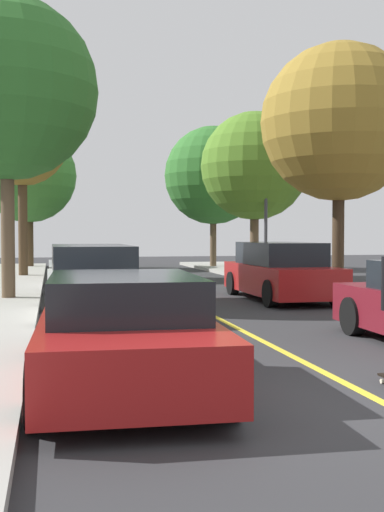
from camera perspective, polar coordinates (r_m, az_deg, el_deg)
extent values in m
plane|color=#2D2D30|center=(6.96, 16.30, -12.26)|extent=(80.00, 80.00, 0.00)
cube|color=gold|center=(10.57, 5.73, -7.25)|extent=(0.12, 39.20, 0.01)
cube|color=maroon|center=(7.10, -6.05, -7.85)|extent=(1.96, 4.09, 0.62)
cube|color=black|center=(7.12, -6.12, -3.49)|extent=(1.68, 2.36, 0.45)
cylinder|color=black|center=(5.99, 3.12, -11.39)|extent=(0.24, 0.65, 0.64)
cylinder|color=black|center=(5.84, -13.53, -11.78)|extent=(0.24, 0.65, 0.64)
cylinder|color=black|center=(8.51, -0.99, -7.35)|extent=(0.24, 0.65, 0.64)
cylinder|color=black|center=(8.42, -12.48, -7.51)|extent=(0.24, 0.65, 0.64)
cube|color=white|center=(12.78, -8.93, -3.24)|extent=(1.74, 4.60, 0.71)
cube|color=black|center=(12.96, -9.01, -0.31)|extent=(1.52, 3.12, 0.58)
cylinder|color=black|center=(11.31, -4.34, -5.01)|extent=(0.22, 0.64, 0.64)
cylinder|color=black|center=(11.19, -12.45, -5.13)|extent=(0.22, 0.64, 0.64)
cylinder|color=black|center=(14.46, -6.20, -3.47)|extent=(0.22, 0.64, 0.64)
cylinder|color=black|center=(14.36, -12.53, -3.55)|extent=(0.22, 0.64, 0.64)
cube|color=#B7B7BC|center=(19.77, -10.18, -1.50)|extent=(1.73, 4.57, 0.63)
cube|color=black|center=(19.89, -10.21, 0.17)|extent=(1.52, 2.61, 0.52)
cylinder|color=black|center=(18.26, -7.46, -2.33)|extent=(0.22, 0.64, 0.64)
cylinder|color=black|center=(18.18, -12.46, -2.38)|extent=(0.22, 0.64, 0.64)
cylinder|color=black|center=(21.40, -8.23, -1.69)|extent=(0.22, 0.64, 0.64)
cylinder|color=black|center=(21.33, -12.49, -1.73)|extent=(0.22, 0.64, 0.64)
cylinder|color=black|center=(11.07, 14.20, -5.22)|extent=(0.23, 0.64, 0.64)
cube|color=maroon|center=(16.54, 7.92, -2.02)|extent=(1.77, 4.50, 0.72)
cube|color=black|center=(16.58, 7.83, 0.22)|extent=(1.56, 2.77, 0.57)
cylinder|color=black|center=(17.76, 3.67, -2.44)|extent=(0.22, 0.64, 0.64)
cylinder|color=black|center=(18.29, 8.63, -2.33)|extent=(0.22, 0.64, 0.64)
cylinder|color=black|center=(14.82, 7.03, -3.34)|extent=(0.22, 0.64, 0.64)
cylinder|color=black|center=(15.45, 12.79, -3.16)|extent=(0.22, 0.64, 0.64)
cylinder|color=brown|center=(16.20, -16.12, 3.31)|extent=(0.33, 0.33, 3.89)
sphere|color=#2D6B28|center=(16.57, -16.23, 14.15)|extent=(4.42, 4.42, 4.42)
cylinder|color=#4C3823|center=(24.66, -14.86, 2.88)|extent=(0.34, 0.34, 3.90)
sphere|color=olive|center=(24.89, -14.93, 9.98)|extent=(3.40, 3.40, 3.40)
cylinder|color=#4C3823|center=(31.32, -14.34, 1.71)|extent=(0.40, 0.40, 2.83)
sphere|color=#3D7F33|center=(31.44, -14.38, 7.00)|extent=(4.49, 4.49, 4.49)
cylinder|color=#3D2D1E|center=(17.63, 12.92, 2.30)|extent=(0.32, 0.32, 3.32)
sphere|color=olive|center=(17.88, 12.99, 11.54)|extent=(4.20, 4.20, 4.20)
cylinder|color=brown|center=(24.40, 5.58, 2.08)|extent=(0.33, 0.33, 3.17)
sphere|color=#4C7A23|center=(24.53, 5.61, 8.00)|extent=(4.09, 4.09, 4.09)
cylinder|color=brown|center=(30.47, 1.91, 1.95)|extent=(0.30, 0.30, 3.03)
sphere|color=#2D6B28|center=(30.59, 1.91, 7.21)|extent=(4.65, 4.65, 4.65)
cylinder|color=#38383D|center=(22.99, 6.61, 4.22)|extent=(0.12, 0.12, 4.88)
cube|color=#EAE5C6|center=(23.23, 6.63, 10.55)|extent=(0.36, 0.24, 0.20)
cylinder|color=beige|center=(7.70, 16.58, -10.66)|extent=(0.03, 0.06, 0.06)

